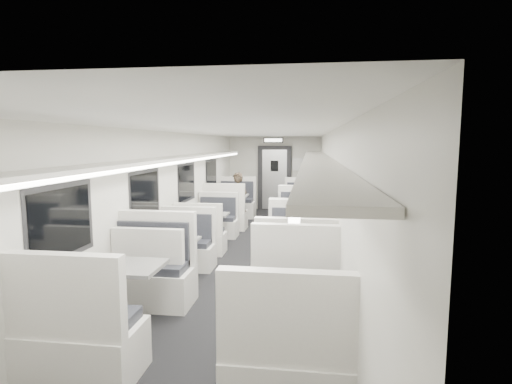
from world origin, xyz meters
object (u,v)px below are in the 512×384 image
(vestibule_door, at_px, (275,178))
(booth_left_b, at_px, (210,228))
(booth_right_a, at_px, (304,212))
(passenger, at_px, (238,201))
(booth_right_b, at_px, (302,231))
(booth_left_a, at_px, (231,208))
(booth_left_d, at_px, (121,298))
(booth_left_c, at_px, (172,260))
(booth_right_d, at_px, (295,315))
(booth_right_c, at_px, (299,264))
(exit_sign, at_px, (273,140))

(vestibule_door, bearing_deg, booth_left_b, -101.96)
(booth_right_a, relative_size, passenger, 1.55)
(booth_right_b, bearing_deg, booth_left_a, 126.29)
(booth_left_d, bearing_deg, booth_left_c, 90.00)
(booth_right_a, relative_size, booth_right_d, 0.98)
(booth_right_d, bearing_deg, passenger, 105.76)
(booth_left_b, xyz_separation_m, booth_right_c, (2.00, -2.52, 0.06))
(booth_right_a, xyz_separation_m, booth_right_b, (0.00, -2.42, 0.01))
(booth_right_b, relative_size, exit_sign, 3.71)
(booth_right_a, xyz_separation_m, passenger, (-1.66, -0.52, 0.32))
(booth_right_c, relative_size, exit_sign, 3.69)
(booth_right_b, bearing_deg, booth_left_c, -133.62)
(booth_left_a, bearing_deg, booth_right_b, -53.71)
(booth_left_b, bearing_deg, booth_right_c, -51.52)
(booth_right_c, relative_size, vestibule_door, 1.09)
(vestibule_door, bearing_deg, booth_left_d, -96.43)
(booth_left_c, bearing_deg, booth_right_a, 66.12)
(booth_right_c, bearing_deg, booth_left_b, 128.48)
(passenger, bearing_deg, booth_right_c, -47.23)
(booth_left_d, height_order, exit_sign, exit_sign)
(booth_left_a, bearing_deg, booth_left_b, -90.00)
(booth_left_a, relative_size, booth_left_d, 0.95)
(booth_right_b, distance_m, booth_right_c, 2.20)
(booth_right_a, bearing_deg, vestibule_door, 110.90)
(exit_sign, bearing_deg, passenger, -104.08)
(booth_left_a, xyz_separation_m, booth_right_a, (2.00, -0.31, 0.01))
(booth_left_d, bearing_deg, passenger, 86.65)
(booth_left_a, distance_m, vestibule_door, 2.60)
(booth_left_b, bearing_deg, booth_right_b, -8.94)
(booth_right_a, height_order, vestibule_door, vestibule_door)
(booth_right_a, bearing_deg, booth_left_d, -107.75)
(booth_left_b, distance_m, passenger, 1.67)
(booth_left_a, bearing_deg, vestibule_door, 66.62)
(booth_right_c, height_order, vestibule_door, vestibule_door)
(booth_right_a, bearing_deg, exit_sign, 115.15)
(booth_right_b, distance_m, vestibule_door, 5.17)
(booth_left_c, xyz_separation_m, booth_right_a, (2.00, 4.52, 0.05))
(booth_left_b, relative_size, passenger, 1.33)
(vestibule_door, relative_size, exit_sign, 3.39)
(booth_left_b, relative_size, booth_left_d, 0.83)
(booth_right_b, height_order, vestibule_door, vestibule_door)
(booth_left_d, relative_size, booth_right_b, 1.02)
(booth_left_a, distance_m, booth_right_d, 7.01)
(booth_left_a, height_order, booth_right_d, booth_right_d)
(vestibule_door, bearing_deg, exit_sign, -90.00)
(booth_left_c, relative_size, vestibule_door, 0.95)
(booth_right_d, bearing_deg, booth_right_c, 90.00)
(booth_left_c, relative_size, booth_left_d, 0.85)
(booth_right_c, height_order, exit_sign, exit_sign)
(exit_sign, bearing_deg, booth_right_d, -83.32)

